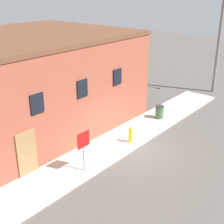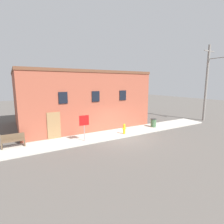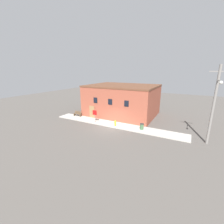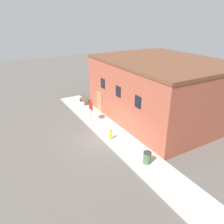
{
  "view_description": "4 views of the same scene",
  "coord_description": "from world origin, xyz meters",
  "px_view_note": "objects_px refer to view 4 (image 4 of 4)",
  "views": [
    {
      "loc": [
        -11.81,
        -8.28,
        8.03
      ],
      "look_at": [
        -0.41,
        1.18,
        2.0
      ],
      "focal_mm": 50.0,
      "sensor_mm": 36.0,
      "label": 1
    },
    {
      "loc": [
        -7.71,
        -11.26,
        4.38
      ],
      "look_at": [
        -0.41,
        1.18,
        2.0
      ],
      "focal_mm": 28.0,
      "sensor_mm": 36.0,
      "label": 2
    },
    {
      "loc": [
        9.82,
        -17.95,
        8.03
      ],
      "look_at": [
        -0.41,
        1.18,
        2.0
      ],
      "focal_mm": 24.0,
      "sensor_mm": 36.0,
      "label": 3
    },
    {
      "loc": [
        13.46,
        -6.78,
        9.06
      ],
      "look_at": [
        -0.41,
        1.18,
        2.0
      ],
      "focal_mm": 35.0,
      "sensor_mm": 36.0,
      "label": 4
    }
  ],
  "objects_px": {
    "stop_sign": "(91,108)",
    "bench": "(84,100)",
    "fire_hydrant": "(111,134)",
    "trash_bin": "(147,158)"
  },
  "relations": [
    {
      "from": "fire_hydrant",
      "to": "trash_bin",
      "type": "xyz_separation_m",
      "value": [
        3.86,
        0.56,
        -0.03
      ]
    },
    {
      "from": "fire_hydrant",
      "to": "trash_bin",
      "type": "distance_m",
      "value": 3.9
    },
    {
      "from": "bench",
      "to": "trash_bin",
      "type": "bearing_deg",
      "value": -3.33
    },
    {
      "from": "trash_bin",
      "to": "stop_sign",
      "type": "bearing_deg",
      "value": -175.54
    },
    {
      "from": "fire_hydrant",
      "to": "bench",
      "type": "bearing_deg",
      "value": 171.27
    },
    {
      "from": "bench",
      "to": "stop_sign",
      "type": "bearing_deg",
      "value": -15.58
    },
    {
      "from": "stop_sign",
      "to": "trash_bin",
      "type": "bearing_deg",
      "value": 4.46
    },
    {
      "from": "bench",
      "to": "fire_hydrant",
      "type": "bearing_deg",
      "value": -8.73
    },
    {
      "from": "stop_sign",
      "to": "bench",
      "type": "relative_size",
      "value": 1.36
    },
    {
      "from": "stop_sign",
      "to": "trash_bin",
      "type": "height_order",
      "value": "stop_sign"
    }
  ]
}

